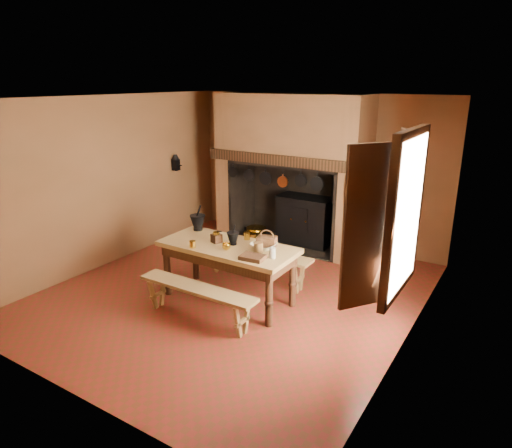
# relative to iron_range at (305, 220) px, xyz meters

# --- Properties ---
(floor) EXTENTS (5.50, 5.50, 0.00)m
(floor) POSITION_rel_iron_range_xyz_m (0.04, -2.45, -0.48)
(floor) COLOR maroon
(floor) RESTS_ON ground
(ceiling) EXTENTS (5.50, 5.50, 0.00)m
(ceiling) POSITION_rel_iron_range_xyz_m (0.04, -2.45, 2.32)
(ceiling) COLOR silver
(ceiling) RESTS_ON back_wall
(back_wall) EXTENTS (5.00, 0.02, 2.80)m
(back_wall) POSITION_rel_iron_range_xyz_m (0.04, 0.30, 0.92)
(back_wall) COLOR brown
(back_wall) RESTS_ON floor
(wall_left) EXTENTS (0.02, 5.50, 2.80)m
(wall_left) POSITION_rel_iron_range_xyz_m (-2.46, -2.45, 0.92)
(wall_left) COLOR brown
(wall_left) RESTS_ON floor
(wall_right) EXTENTS (0.02, 5.50, 2.80)m
(wall_right) POSITION_rel_iron_range_xyz_m (2.54, -2.45, 0.92)
(wall_right) COLOR brown
(wall_right) RESTS_ON floor
(wall_front) EXTENTS (5.00, 0.02, 2.80)m
(wall_front) POSITION_rel_iron_range_xyz_m (0.04, -5.20, 0.92)
(wall_front) COLOR brown
(wall_front) RESTS_ON floor
(chimney_breast) EXTENTS (2.95, 0.96, 2.80)m
(chimney_breast) POSITION_rel_iron_range_xyz_m (-0.26, -0.14, 1.33)
(chimney_breast) COLOR brown
(chimney_breast) RESTS_ON floor
(iron_range) EXTENTS (1.12, 0.55, 1.60)m
(iron_range) POSITION_rel_iron_range_xyz_m (0.00, 0.00, 0.00)
(iron_range) COLOR black
(iron_range) RESTS_ON floor
(hearth_pans) EXTENTS (0.51, 0.62, 0.20)m
(hearth_pans) POSITION_rel_iron_range_xyz_m (-1.01, -0.23, -0.39)
(hearth_pans) COLOR gold
(hearth_pans) RESTS_ON floor
(hanging_pans) EXTENTS (1.92, 0.29, 0.27)m
(hanging_pans) POSITION_rel_iron_range_xyz_m (-0.30, -0.64, 0.88)
(hanging_pans) COLOR black
(hanging_pans) RESTS_ON chimney_breast
(onion_string) EXTENTS (0.12, 0.10, 0.46)m
(onion_string) POSITION_rel_iron_range_xyz_m (1.04, -0.66, 0.85)
(onion_string) COLOR #B85522
(onion_string) RESTS_ON chimney_breast
(herb_bunch) EXTENTS (0.20, 0.20, 0.35)m
(herb_bunch) POSITION_rel_iron_range_xyz_m (1.22, -0.66, 0.90)
(herb_bunch) COLOR brown
(herb_bunch) RESTS_ON chimney_breast
(window) EXTENTS (0.39, 1.75, 1.76)m
(window) POSITION_rel_iron_range_xyz_m (2.39, -2.85, 1.22)
(window) COLOR white
(window) RESTS_ON wall_right
(wall_coffee_mill) EXTENTS (0.23, 0.16, 0.31)m
(wall_coffee_mill) POSITION_rel_iron_range_xyz_m (-2.38, -0.90, 1.03)
(wall_coffee_mill) COLOR black
(wall_coffee_mill) RESTS_ON wall_left
(work_table) EXTENTS (1.94, 0.86, 0.84)m
(work_table) POSITION_rel_iron_range_xyz_m (0.10, -2.67, 0.22)
(work_table) COLOR #A5844B
(work_table) RESTS_ON floor
(bench_front) EXTENTS (1.73, 0.30, 0.49)m
(bench_front) POSITION_rel_iron_range_xyz_m (0.10, -3.37, -0.12)
(bench_front) COLOR #A5844B
(bench_front) RESTS_ON floor
(bench_back) EXTENTS (1.82, 0.32, 0.51)m
(bench_back) POSITION_rel_iron_range_xyz_m (0.10, -1.91, -0.10)
(bench_back) COLOR #A5844B
(bench_back) RESTS_ON floor
(mortar_large) EXTENTS (0.24, 0.24, 0.40)m
(mortar_large) POSITION_rel_iron_range_xyz_m (-0.66, -2.38, 0.49)
(mortar_large) COLOR black
(mortar_large) RESTS_ON work_table
(mortar_small) EXTENTS (0.18, 0.18, 0.30)m
(mortar_small) POSITION_rel_iron_range_xyz_m (0.15, -2.62, 0.45)
(mortar_small) COLOR black
(mortar_small) RESTS_ON work_table
(coffee_grinder) EXTENTS (0.18, 0.15, 0.19)m
(coffee_grinder) POSITION_rel_iron_range_xyz_m (-0.09, -2.67, 0.43)
(coffee_grinder) COLOR #3B2012
(coffee_grinder) RESTS_ON work_table
(brass_mug_a) EXTENTS (0.11, 0.11, 0.10)m
(brass_mug_a) POSITION_rel_iron_range_xyz_m (-0.25, -3.01, 0.40)
(brass_mug_a) COLOR gold
(brass_mug_a) RESTS_ON work_table
(brass_mug_b) EXTENTS (0.12, 0.12, 0.10)m
(brass_mug_b) POSITION_rel_iron_range_xyz_m (0.20, -2.34, 0.41)
(brass_mug_b) COLOR gold
(brass_mug_b) RESTS_ON work_table
(mixing_bowl) EXTENTS (0.36, 0.36, 0.08)m
(mixing_bowl) POSITION_rel_iron_range_xyz_m (0.60, -2.54, 0.40)
(mixing_bowl) COLOR tan
(mixing_bowl) RESTS_ON work_table
(stoneware_crock) EXTENTS (0.12, 0.12, 0.15)m
(stoneware_crock) POSITION_rel_iron_range_xyz_m (0.63, -2.71, 0.43)
(stoneware_crock) COLOR brown
(stoneware_crock) RESTS_ON work_table
(glass_jar) EXTENTS (0.10, 0.10, 0.14)m
(glass_jar) POSITION_rel_iron_range_xyz_m (0.87, -2.76, 0.43)
(glass_jar) COLOR beige
(glass_jar) RESTS_ON work_table
(wicker_basket) EXTENTS (0.30, 0.25, 0.25)m
(wicker_basket) POSITION_rel_iron_range_xyz_m (0.60, -2.45, 0.44)
(wicker_basket) COLOR #543219
(wicker_basket) RESTS_ON work_table
(wooden_tray) EXTENTS (0.33, 0.25, 0.05)m
(wooden_tray) POSITION_rel_iron_range_xyz_m (0.68, -2.93, 0.38)
(wooden_tray) COLOR #3B2012
(wooden_tray) RESTS_ON work_table
(brass_cup) EXTENTS (0.15, 0.15, 0.09)m
(brass_cup) POSITION_rel_iron_range_xyz_m (0.19, -2.83, 0.40)
(brass_cup) COLOR gold
(brass_cup) RESTS_ON work_table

